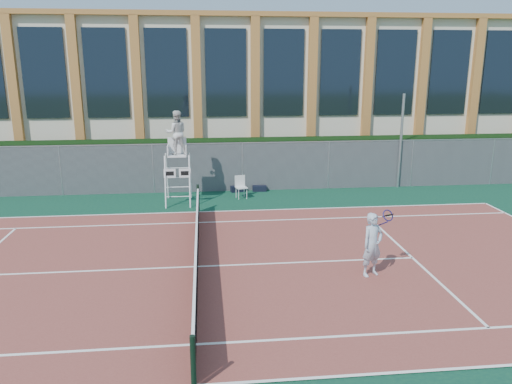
{
  "coord_description": "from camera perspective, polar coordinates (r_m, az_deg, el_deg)",
  "views": [
    {
      "loc": [
        0.29,
        -13.38,
        5.64
      ],
      "look_at": [
        2.01,
        3.0,
        1.42
      ],
      "focal_mm": 35.0,
      "sensor_mm": 36.0,
      "label": 1
    }
  ],
  "objects": [
    {
      "name": "hedge",
      "position": [
        23.81,
        -6.59,
        3.3
      ],
      "size": [
        40.0,
        1.4,
        2.2
      ],
      "primitive_type": "cube",
      "color": "black",
      "rests_on": "ground"
    },
    {
      "name": "tennis_net",
      "position": [
        14.32,
        -6.8,
        -6.59
      ],
      "size": [
        0.1,
        11.3,
        1.1
      ],
      "color": "black",
      "rests_on": "ground"
    },
    {
      "name": "sports_bag_far",
      "position": [
        22.79,
        0.4,
        0.41
      ],
      "size": [
        0.65,
        0.32,
        0.25
      ],
      "primitive_type": "cube",
      "rotation": [
        0.0,
        0.0,
        -0.06
      ],
      "color": "black",
      "rests_on": "apron"
    },
    {
      "name": "umpire_chair",
      "position": [
        20.65,
        -9.07,
        6.42
      ],
      "size": [
        1.09,
        1.67,
        3.89
      ],
      "color": "white",
      "rests_on": "ground"
    },
    {
      "name": "steel_pole",
      "position": [
        24.11,
        16.21,
        5.57
      ],
      "size": [
        0.12,
        0.12,
        4.36
      ],
      "primitive_type": "cylinder",
      "color": "#9EA0A5",
      "rests_on": "ground"
    },
    {
      "name": "tennis_player",
      "position": [
        13.91,
        13.18,
        -5.86
      ],
      "size": [
        1.04,
        0.77,
        1.77
      ],
      "color": "#A9BACB",
      "rests_on": "tennis_court"
    },
    {
      "name": "ground",
      "position": [
        14.52,
        -6.74,
        -8.57
      ],
      "size": [
        120.0,
        120.0,
        0.0
      ],
      "primitive_type": "plane",
      "color": "#233814"
    },
    {
      "name": "plastic_chair",
      "position": [
        21.57,
        -1.76,
        0.83
      ],
      "size": [
        0.55,
        0.55,
        0.98
      ],
      "color": "silver",
      "rests_on": "apron"
    },
    {
      "name": "building",
      "position": [
        31.36,
        -6.65,
        11.56
      ],
      "size": [
        45.0,
        10.6,
        8.22
      ],
      "color": "beige",
      "rests_on": "ground"
    },
    {
      "name": "tennis_court",
      "position": [
        14.51,
        -6.74,
        -8.5
      ],
      "size": [
        23.77,
        10.97,
        0.02
      ],
      "primitive_type": "cube",
      "color": "brown",
      "rests_on": "apron"
    },
    {
      "name": "fence",
      "position": [
        22.64,
        -6.61,
        2.72
      ],
      "size": [
        40.0,
        0.06,
        2.2
      ],
      "primitive_type": null,
      "color": "#595E60",
      "rests_on": "ground"
    },
    {
      "name": "sports_bag_near",
      "position": [
        22.7,
        -2.08,
        0.38
      ],
      "size": [
        0.7,
        0.4,
        0.28
      ],
      "primitive_type": "cube",
      "rotation": [
        0.0,
        0.0,
        0.23
      ],
      "color": "black",
      "rests_on": "apron"
    },
    {
      "name": "apron",
      "position": [
        15.44,
        -6.71,
        -7.11
      ],
      "size": [
        36.0,
        20.0,
        0.01
      ],
      "primitive_type": "cube",
      "color": "#0B3226",
      "rests_on": "ground"
    }
  ]
}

